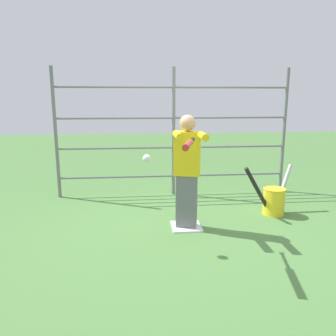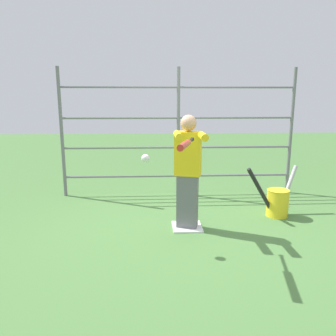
{
  "view_description": "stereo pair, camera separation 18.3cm",
  "coord_description": "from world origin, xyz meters",
  "px_view_note": "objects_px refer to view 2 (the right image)",
  "views": [
    {
      "loc": [
        0.66,
        4.19,
        1.75
      ],
      "look_at": [
        0.27,
        0.21,
        0.88
      ],
      "focal_mm": 35.0,
      "sensor_mm": 36.0,
      "label": 1
    },
    {
      "loc": [
        0.48,
        4.21,
        1.75
      ],
      "look_at": [
        0.27,
        0.21,
        0.88
      ],
      "focal_mm": 35.0,
      "sensor_mm": 36.0,
      "label": 2
    }
  ],
  "objects_px": {
    "batter": "(188,169)",
    "softball_in_flight": "(145,158)",
    "bat_bucket": "(277,201)",
    "baseball_bat_swinging": "(186,144)"
  },
  "relations": [
    {
      "from": "softball_in_flight",
      "to": "bat_bucket",
      "type": "height_order",
      "value": "softball_in_flight"
    },
    {
      "from": "batter",
      "to": "baseball_bat_swinging",
      "type": "relative_size",
      "value": 1.73
    },
    {
      "from": "baseball_bat_swinging",
      "to": "softball_in_flight",
      "type": "distance_m",
      "value": 0.62
    },
    {
      "from": "baseball_bat_swinging",
      "to": "softball_in_flight",
      "type": "height_order",
      "value": "baseball_bat_swinging"
    },
    {
      "from": "batter",
      "to": "bat_bucket",
      "type": "xyz_separation_m",
      "value": [
        -1.39,
        -0.4,
        -0.6
      ]
    },
    {
      "from": "softball_in_flight",
      "to": "baseball_bat_swinging",
      "type": "bearing_deg",
      "value": 135.26
    },
    {
      "from": "baseball_bat_swinging",
      "to": "bat_bucket",
      "type": "xyz_separation_m",
      "value": [
        -1.53,
        -1.32,
        -1.06
      ]
    },
    {
      "from": "softball_in_flight",
      "to": "bat_bucket",
      "type": "distance_m",
      "value": 2.3
    },
    {
      "from": "batter",
      "to": "bat_bucket",
      "type": "distance_m",
      "value": 1.57
    },
    {
      "from": "batter",
      "to": "softball_in_flight",
      "type": "distance_m",
      "value": 0.78
    }
  ]
}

